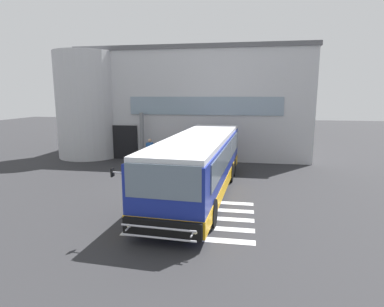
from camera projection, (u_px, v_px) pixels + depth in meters
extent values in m
cube|color=#2B2B2D|center=(170.00, 184.00, 16.37)|extent=(80.00, 90.00, 0.02)
cube|color=silver|center=(186.00, 238.00, 10.23)|extent=(4.40, 0.36, 0.01)
cube|color=silver|center=(191.00, 227.00, 11.10)|extent=(4.40, 0.36, 0.01)
cube|color=silver|center=(195.00, 217.00, 11.97)|extent=(4.40, 0.36, 0.01)
cube|color=silver|center=(199.00, 209.00, 12.84)|extent=(4.40, 0.36, 0.01)
cube|color=silver|center=(202.00, 201.00, 13.72)|extent=(4.40, 0.36, 0.01)
cube|color=#B7B7BC|center=(202.00, 104.00, 27.32)|extent=(16.33, 12.00, 7.53)
cube|color=#56565B|center=(202.00, 57.00, 26.61)|extent=(16.53, 12.20, 0.30)
cylinder|color=#B7B7BC|center=(88.00, 105.00, 23.25)|extent=(4.40, 4.40, 7.53)
cube|color=black|center=(125.00, 142.00, 22.69)|extent=(1.80, 0.16, 2.40)
cube|color=gray|center=(204.00, 106.00, 21.29)|extent=(10.33, 0.10, 1.20)
cylinder|color=slate|center=(142.00, 137.00, 21.83)|extent=(0.28, 0.28, 3.35)
cube|color=navy|center=(200.00, 163.00, 14.64)|extent=(3.16, 11.12, 2.15)
cube|color=#F2AD19|center=(200.00, 180.00, 14.79)|extent=(3.21, 11.16, 0.55)
cube|color=silver|center=(200.00, 138.00, 14.43)|extent=(3.05, 10.91, 0.20)
cube|color=slate|center=(163.00, 182.00, 9.31)|extent=(2.35, 0.25, 1.05)
cube|color=slate|center=(229.00, 153.00, 14.55)|extent=(0.59, 9.78, 0.95)
cube|color=slate|center=(174.00, 150.00, 15.12)|extent=(0.59, 9.78, 0.95)
cube|color=black|center=(163.00, 170.00, 9.25)|extent=(2.15, 0.22, 0.28)
cube|color=black|center=(162.00, 228.00, 9.44)|extent=(2.46, 0.34, 0.52)
sphere|color=beige|center=(196.00, 231.00, 9.18)|extent=(0.18, 0.18, 0.18)
sphere|color=beige|center=(129.00, 225.00, 9.62)|extent=(0.18, 0.18, 0.18)
cylinder|color=#B7B7BF|center=(118.00, 173.00, 9.80)|extent=(0.40, 0.07, 0.05)
cube|color=black|center=(112.00, 172.00, 9.85)|extent=(0.05, 0.20, 0.28)
cylinder|color=black|center=(211.00, 213.00, 11.01)|extent=(0.36, 1.02, 1.00)
cylinder|color=black|center=(147.00, 208.00, 11.52)|extent=(0.36, 1.02, 1.00)
cylinder|color=black|center=(230.00, 173.00, 16.75)|extent=(0.36, 1.02, 1.00)
cylinder|color=black|center=(187.00, 170.00, 17.27)|extent=(0.36, 1.02, 1.00)
cylinder|color=black|center=(232.00, 167.00, 18.00)|extent=(0.36, 1.02, 1.00)
cylinder|color=black|center=(192.00, 165.00, 18.51)|extent=(0.36, 1.02, 1.00)
cylinder|color=#B7B7BF|center=(158.00, 238.00, 9.11)|extent=(2.25, 0.19, 0.06)
cylinder|color=#B7B7BF|center=(158.00, 228.00, 9.06)|extent=(2.25, 0.19, 0.06)
cylinder|color=#B7B7BF|center=(193.00, 233.00, 9.06)|extent=(0.08, 0.50, 0.05)
cylinder|color=#B7B7BF|center=(129.00, 227.00, 9.49)|extent=(0.08, 0.50, 0.05)
cylinder|color=#1E2338|center=(152.00, 158.00, 21.13)|extent=(0.15, 0.15, 0.85)
cylinder|color=#1E2338|center=(149.00, 157.00, 21.18)|extent=(0.15, 0.15, 0.85)
cube|color=#2659A5|center=(150.00, 147.00, 21.03)|extent=(0.40, 0.25, 0.58)
sphere|color=tan|center=(150.00, 141.00, 20.95)|extent=(0.23, 0.23, 0.23)
cylinder|color=#2659A5|center=(154.00, 148.00, 20.97)|extent=(0.09, 0.09, 0.55)
cylinder|color=#2659A5|center=(146.00, 147.00, 21.09)|extent=(0.09, 0.09, 0.55)
cylinder|color=#4C4233|center=(170.00, 158.00, 21.14)|extent=(0.15, 0.15, 0.85)
cylinder|color=#4C4233|center=(167.00, 157.00, 21.20)|extent=(0.15, 0.15, 0.85)
cube|color=#B23333|center=(169.00, 147.00, 21.04)|extent=(0.41, 0.27, 0.58)
sphere|color=tan|center=(169.00, 141.00, 20.96)|extent=(0.23, 0.23, 0.23)
cylinder|color=#B23333|center=(172.00, 148.00, 20.98)|extent=(0.09, 0.09, 0.55)
cylinder|color=#B23333|center=(165.00, 147.00, 21.12)|extent=(0.09, 0.09, 0.55)
cube|color=maroon|center=(170.00, 147.00, 21.20)|extent=(0.32, 0.22, 0.44)
cylinder|color=yellow|center=(155.00, 160.00, 20.08)|extent=(0.18, 0.18, 0.90)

